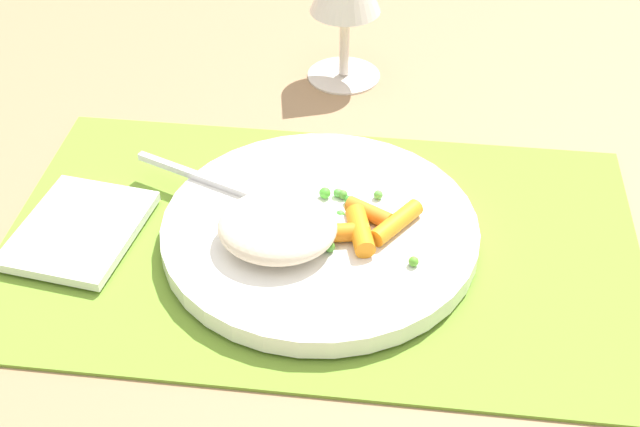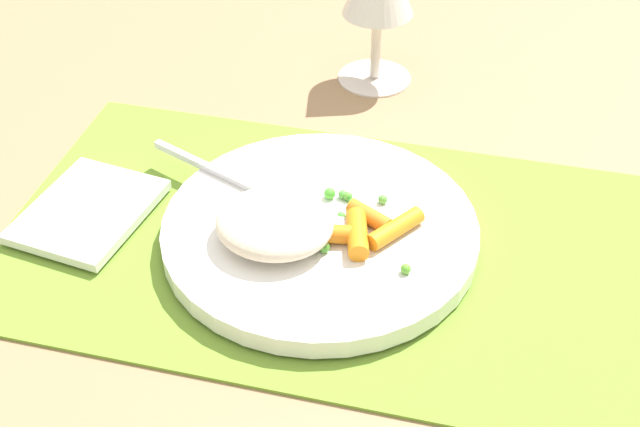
# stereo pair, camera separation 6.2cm
# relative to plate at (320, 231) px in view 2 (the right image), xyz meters

# --- Properties ---
(ground_plane) EXTENTS (2.40, 2.40, 0.00)m
(ground_plane) POSITION_rel_plate_xyz_m (0.00, 0.00, -0.01)
(ground_plane) COLOR #997551
(placemat) EXTENTS (0.50, 0.30, 0.01)m
(placemat) POSITION_rel_plate_xyz_m (0.00, 0.00, -0.01)
(placemat) COLOR olive
(placemat) RESTS_ON ground_plane
(plate) EXTENTS (0.25, 0.25, 0.02)m
(plate) POSITION_rel_plate_xyz_m (0.00, 0.00, 0.00)
(plate) COLOR white
(plate) RESTS_ON placemat
(rice_mound) EXTENTS (0.09, 0.08, 0.03)m
(rice_mound) POSITION_rel_plate_xyz_m (-0.03, -0.03, 0.02)
(rice_mound) COLOR beige
(rice_mound) RESTS_ON plate
(carrot_portion) EXTENTS (0.08, 0.06, 0.02)m
(carrot_portion) POSITION_rel_plate_xyz_m (0.04, -0.01, 0.02)
(carrot_portion) COLOR orange
(carrot_portion) RESTS_ON plate
(pea_scatter) EXTENTS (0.08, 0.08, 0.01)m
(pea_scatter) POSITION_rel_plate_xyz_m (0.02, 0.01, 0.01)
(pea_scatter) COLOR green
(pea_scatter) RESTS_ON plate
(fork) EXTENTS (0.20, 0.09, 0.01)m
(fork) POSITION_rel_plate_xyz_m (-0.05, 0.02, 0.01)
(fork) COLOR silver
(fork) RESTS_ON plate
(napkin) EXTENTS (0.10, 0.13, 0.01)m
(napkin) POSITION_rel_plate_xyz_m (-0.19, -0.02, -0.00)
(napkin) COLOR white
(napkin) RESTS_ON placemat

